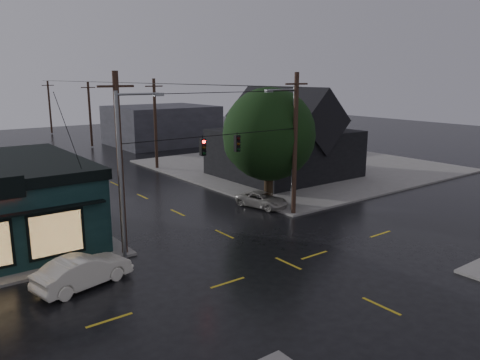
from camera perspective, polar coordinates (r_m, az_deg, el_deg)
ground_plane at (r=25.71m, az=5.89°, el=-10.09°), size 160.00×160.00×0.00m
sidewalk_ne at (r=52.94m, az=7.14°, el=1.78°), size 28.00×28.00×0.15m
ne_building at (r=46.73m, az=5.40°, el=5.85°), size 12.60×11.60×8.75m
corner_tree at (r=36.07m, az=3.58°, el=5.56°), size 7.17×7.17×8.95m
utility_pole_nw at (r=27.56m, az=-13.82°, el=-8.82°), size 2.00×0.32×10.15m
utility_pole_ne at (r=34.38m, az=6.51°, el=-4.22°), size 2.00×0.32×10.15m
utility_pole_far_a at (r=51.66m, az=-10.07°, el=1.33°), size 2.00×0.32×9.65m
utility_pole_far_b at (r=69.86m, az=-17.57°, el=3.83°), size 2.00×0.32×9.15m
utility_pole_far_c at (r=88.84m, az=-21.94°, el=5.25°), size 2.00×0.32×9.15m
span_signal_assembly at (r=29.18m, az=-2.43°, el=4.32°), size 13.00×0.48×1.23m
streetlight_nw at (r=26.85m, az=-13.81°, el=-9.40°), size 5.40×0.30×9.15m
streetlight_ne at (r=35.20m, az=6.32°, el=-3.82°), size 5.40×0.30×9.15m
bg_building_east at (r=70.52m, az=-9.57°, el=6.61°), size 14.00×12.00×5.60m
sedan_cream at (r=23.93m, az=-18.57°, el=-10.47°), size 4.93×2.71×1.54m
suv_silver at (r=36.02m, az=2.74°, el=-2.41°), size 2.87×4.53×1.16m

